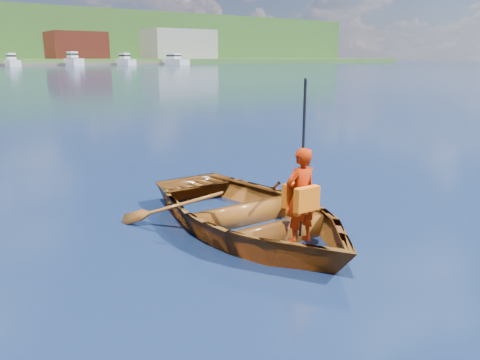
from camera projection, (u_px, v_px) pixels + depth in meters
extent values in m
plane|color=#132942|center=(250.00, 204.00, 7.78)|extent=(600.00, 600.00, 0.00)
imported|color=brown|center=(249.00, 213.00, 6.53)|extent=(2.91, 4.01, 0.82)
imported|color=#A72003|center=(300.00, 196.00, 5.77)|extent=(0.45, 0.30, 1.21)
cube|color=orange|center=(307.00, 199.00, 5.68)|extent=(0.34, 0.11, 0.30)
cube|color=orange|center=(294.00, 194.00, 5.87)|extent=(0.34, 0.09, 0.30)
cube|color=orange|center=(300.00, 210.00, 5.82)|extent=(0.30, 0.23, 0.05)
cylinder|color=black|center=(303.00, 161.00, 5.87)|extent=(0.04, 0.04, 2.02)
cube|color=brown|center=(76.00, 45.00, 162.10)|extent=(18.00, 16.00, 9.00)
cube|color=gray|center=(179.00, 44.00, 183.90)|extent=(26.00, 16.00, 11.00)
cube|color=silver|center=(12.00, 64.00, 132.47)|extent=(2.86, 10.20, 1.88)
cube|color=silver|center=(11.00, 56.00, 132.77)|extent=(2.00, 4.59, 1.80)
cube|color=black|center=(11.00, 56.00, 132.74)|extent=(2.06, 4.79, 0.50)
cube|color=silver|center=(74.00, 63.00, 141.90)|extent=(3.03, 10.81, 2.39)
cube|color=silver|center=(72.00, 55.00, 142.17)|extent=(2.12, 4.86, 1.80)
cube|color=black|center=(72.00, 54.00, 142.14)|extent=(2.18, 5.08, 0.50)
cube|color=silver|center=(126.00, 63.00, 151.08)|extent=(2.83, 10.09, 2.06)
cube|color=silver|center=(125.00, 56.00, 151.34)|extent=(1.98, 4.54, 1.80)
cube|color=black|center=(125.00, 55.00, 151.31)|extent=(2.03, 4.74, 0.50)
cube|color=silver|center=(176.00, 62.00, 160.92)|extent=(3.73, 13.32, 2.05)
cube|color=silver|center=(174.00, 56.00, 161.44)|extent=(2.61, 5.99, 1.80)
cube|color=black|center=(174.00, 56.00, 161.41)|extent=(2.68, 6.26, 0.50)
cylinder|color=#382314|center=(15.00, 29.00, 228.11)|extent=(0.80, 0.80, 3.00)
sphere|color=#215A17|center=(14.00, 20.00, 227.10)|extent=(5.60, 5.60, 5.60)
cylinder|color=#382314|center=(54.00, 52.00, 186.41)|extent=(0.80, 0.80, 2.80)
sphere|color=#215A17|center=(53.00, 43.00, 185.46)|extent=(5.23, 5.23, 5.23)
cylinder|color=#382314|center=(220.00, 48.00, 243.89)|extent=(0.80, 0.80, 3.62)
sphere|color=#215A17|center=(220.00, 38.00, 242.66)|extent=(6.76, 6.76, 6.76)
cylinder|color=#382314|center=(157.00, 37.00, 255.18)|extent=(0.80, 0.80, 2.78)
sphere|color=#215A17|center=(157.00, 30.00, 254.24)|extent=(5.19, 5.19, 5.19)
cylinder|color=#382314|center=(139.00, 48.00, 218.02)|extent=(0.80, 0.80, 2.48)
sphere|color=#215A17|center=(138.00, 41.00, 217.18)|extent=(4.64, 4.64, 4.64)
cylinder|color=#382314|center=(198.00, 47.00, 240.29)|extent=(0.80, 0.80, 2.60)
sphere|color=#215A17|center=(198.00, 40.00, 239.41)|extent=(4.85, 4.85, 4.85)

